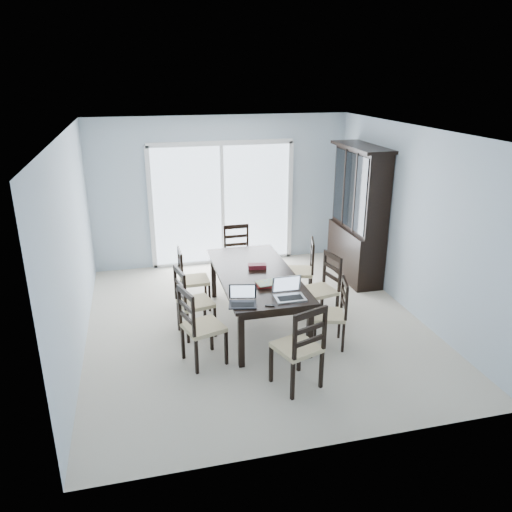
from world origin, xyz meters
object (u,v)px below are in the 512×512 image
object	(u,v)px
chair_left_near	(196,318)
hot_tub	(180,223)
laptop_silver	(290,294)
game_box	(257,266)
cell_phone	(270,305)
dining_table	(256,278)
chair_right_mid	(325,281)
chair_right_far	(305,263)
chair_left_mid	(188,295)
laptop_dark	(243,301)
chair_end_far	(238,249)
chair_end_near	(303,340)
chair_left_far	(188,273)
china_hutch	(358,215)
chair_right_near	(336,306)

from	to	relation	value
chair_left_near	hot_tub	distance (m)	4.45
laptop_silver	game_box	distance (m)	1.04
cell_phone	hot_tub	xyz separation A→B (m)	(-0.58, 4.63, -0.30)
dining_table	chair_right_mid	distance (m)	0.96
chair_right_far	laptop_silver	world-z (taller)	chair_right_far
chair_right_far	dining_table	bearing A→B (deg)	140.86
chair_left_mid	laptop_dark	distance (m)	1.00
chair_end_far	game_box	xyz separation A→B (m)	(-0.00, -1.32, 0.19)
chair_end_near	chair_left_far	bearing A→B (deg)	92.82
china_hutch	chair_end_far	xyz separation A→B (m)	(-1.97, 0.23, -0.48)
chair_right_far	hot_tub	distance (m)	3.40
game_box	china_hutch	bearing A→B (deg)	29.07
laptop_dark	game_box	size ratio (longest dim) A/B	1.47
chair_left_far	hot_tub	xyz separation A→B (m)	(0.17, 2.92, -0.11)
chair_left_near	cell_phone	world-z (taller)	chair_left_near
chair_right_near	chair_right_mid	distance (m)	0.71
laptop_dark	laptop_silver	distance (m)	0.58
chair_left_far	laptop_dark	distance (m)	1.70
chair_right_mid	laptop_silver	xyz separation A→B (m)	(-0.75, -0.78, 0.23)
chair_right_far	hot_tub	world-z (taller)	chair_right_far
dining_table	chair_end_far	world-z (taller)	chair_end_far
chair_end_near	laptop_silver	world-z (taller)	chair_end_near
chair_left_far	chair_end_near	size ratio (longest dim) A/B	0.91
cell_phone	game_box	distance (m)	1.17
laptop_dark	hot_tub	xyz separation A→B (m)	(-0.28, 4.54, -0.35)
dining_table	china_hutch	bearing A→B (deg)	31.71
chair_left_far	chair_right_near	bearing A→B (deg)	46.84
chair_right_near	chair_end_near	size ratio (longest dim) A/B	0.88
chair_right_far	game_box	distance (m)	0.99
dining_table	laptop_silver	size ratio (longest dim) A/B	6.20
dining_table	laptop_silver	world-z (taller)	laptop_silver
chair_left_mid	china_hutch	bearing A→B (deg)	101.99
laptop_dark	chair_end_far	bearing A→B (deg)	92.27
dining_table	cell_phone	xyz separation A→B (m)	(-0.08, -1.00, 0.08)
cell_phone	hot_tub	distance (m)	4.67
chair_left_far	laptop_dark	xyz separation A→B (m)	(0.45, -1.62, 0.24)
chair_left_near	chair_left_far	xyz separation A→B (m)	(0.09, 1.52, -0.04)
chair_left_mid	chair_end_far	distance (m)	1.86
china_hutch	game_box	xyz separation A→B (m)	(-1.97, -1.09, -0.29)
cell_phone	china_hutch	bearing A→B (deg)	70.44
dining_table	chair_left_far	bearing A→B (deg)	139.58
china_hutch	laptop_silver	xyz separation A→B (m)	(-1.82, -2.13, -0.26)
game_box	chair_left_mid	bearing A→B (deg)	-164.98
chair_left_near	chair_left_mid	world-z (taller)	chair_left_near
chair_right_mid	cell_phone	world-z (taller)	chair_right_mid
dining_table	game_box	distance (m)	0.20
laptop_silver	dining_table	bearing A→B (deg)	102.96
chair_left_mid	cell_phone	size ratio (longest dim) A/B	10.29
chair_right_near	hot_tub	world-z (taller)	chair_right_near
dining_table	chair_right_near	bearing A→B (deg)	-43.74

